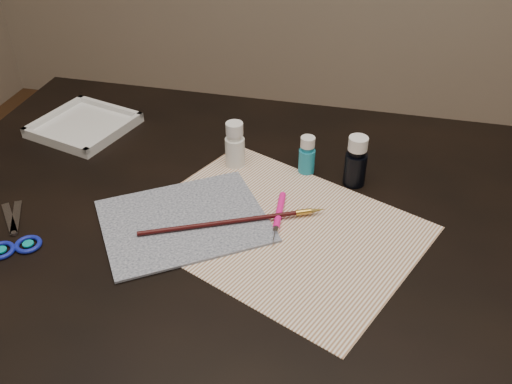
% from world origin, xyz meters
% --- Properties ---
extents(table, '(1.30, 0.90, 0.75)m').
position_xyz_m(table, '(0.00, 0.00, 0.38)').
color(table, black).
rests_on(table, ground).
extents(paper, '(0.56, 0.50, 0.00)m').
position_xyz_m(paper, '(0.05, -0.03, 0.75)').
color(paper, white).
rests_on(paper, table).
extents(canvas, '(0.35, 0.34, 0.00)m').
position_xyz_m(canvas, '(-0.12, -0.05, 0.75)').
color(canvas, black).
rests_on(canvas, paper).
extents(paint_bottle_white, '(0.05, 0.05, 0.10)m').
position_xyz_m(paint_bottle_white, '(-0.08, 0.15, 0.80)').
color(paint_bottle_white, white).
rests_on(paint_bottle_white, table).
extents(paint_bottle_cyan, '(0.04, 0.04, 0.08)m').
position_xyz_m(paint_bottle_cyan, '(0.06, 0.16, 0.79)').
color(paint_bottle_cyan, teal).
rests_on(paint_bottle_cyan, table).
extents(paint_bottle_navy, '(0.04, 0.04, 0.10)m').
position_xyz_m(paint_bottle_navy, '(0.16, 0.14, 0.80)').
color(paint_bottle_navy, black).
rests_on(paint_bottle_navy, table).
extents(paintbrush, '(0.30, 0.15, 0.01)m').
position_xyz_m(paintbrush, '(-0.03, -0.04, 0.76)').
color(paintbrush, black).
rests_on(paintbrush, canvas).
extents(craft_knife, '(0.02, 0.15, 0.01)m').
position_xyz_m(craft_knife, '(0.04, -0.01, 0.76)').
color(craft_knife, '#FE1692').
rests_on(craft_knife, paper).
extents(scissors, '(0.18, 0.19, 0.01)m').
position_xyz_m(scissors, '(-0.40, -0.14, 0.75)').
color(scissors, silver).
rests_on(scissors, table).
extents(palette_tray, '(0.23, 0.23, 0.02)m').
position_xyz_m(palette_tray, '(-0.44, 0.21, 0.76)').
color(palette_tray, silver).
rests_on(palette_tray, table).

